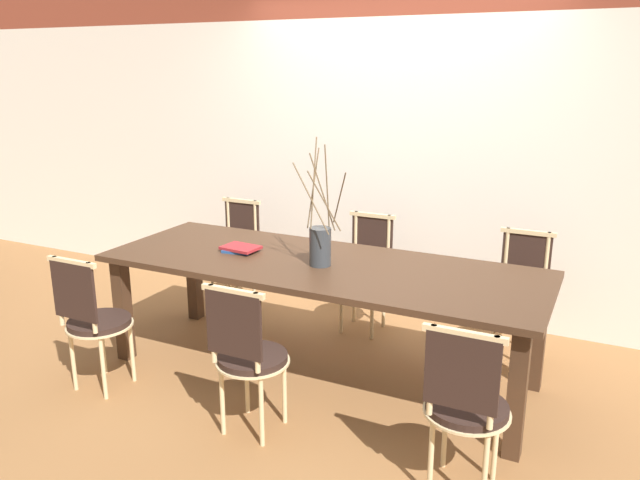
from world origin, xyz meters
The scene contains 11 objects.
ground_plane centered at (0.00, 0.00, 0.00)m, with size 16.00×16.00×0.00m, color olive.
wall_rear centered at (0.00, 1.33, 1.60)m, with size 12.00×0.06×3.20m.
dining_table centered at (0.00, 0.00, 0.68)m, with size 2.82×1.01×0.76m.
chair_near_leftend centered at (-1.15, -0.81, 0.49)m, with size 0.41×0.41×0.89m.
chair_near_left centered at (-0.04, -0.81, 0.49)m, with size 0.41×0.41×0.89m.
chair_near_center centered at (1.13, -0.81, 0.49)m, with size 0.41×0.41×0.89m.
chair_far_leftend centered at (-1.18, 0.81, 0.49)m, with size 0.41×0.41×0.89m.
chair_far_left centered at (-0.01, 0.81, 0.49)m, with size 0.41×0.41×0.89m.
chair_far_center centered at (1.13, 0.81, 0.49)m, with size 0.41×0.41×0.89m.
vase_centerpiece centered at (0.02, -0.04, 0.90)m, with size 0.30×0.33×0.79m.
book_stack centered at (-0.59, -0.01, 0.78)m, with size 0.26×0.19×0.04m.
Camera 1 is at (1.64, -3.38, 1.97)m, focal length 35.00 mm.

